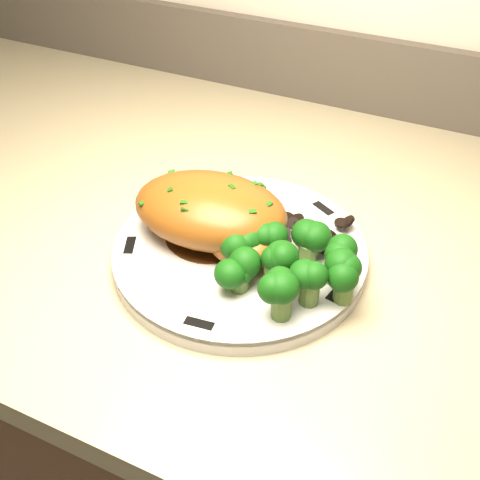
% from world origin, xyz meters
% --- Properties ---
extents(plate, '(0.30, 0.30, 0.02)m').
position_xyz_m(plate, '(-0.19, 1.57, 0.98)').
color(plate, silver).
rests_on(plate, counter).
extents(rim_accent_0, '(0.03, 0.02, 0.00)m').
position_xyz_m(rim_accent_0, '(-0.13, 1.68, 0.99)').
color(rim_accent_0, black).
rests_on(rim_accent_0, plate).
extents(rim_accent_1, '(0.03, 0.03, 0.00)m').
position_xyz_m(rim_accent_1, '(-0.28, 1.66, 0.99)').
color(rim_accent_1, black).
rests_on(rim_accent_1, plate).
extents(rim_accent_2, '(0.02, 0.03, 0.00)m').
position_xyz_m(rim_accent_2, '(-0.31, 1.52, 0.99)').
color(rim_accent_2, black).
rests_on(rim_accent_2, plate).
extents(rim_accent_3, '(0.03, 0.01, 0.00)m').
position_xyz_m(rim_accent_3, '(-0.18, 1.44, 0.99)').
color(rim_accent_3, black).
rests_on(rim_accent_3, plate).
extents(rim_accent_4, '(0.02, 0.03, 0.00)m').
position_xyz_m(rim_accent_4, '(-0.07, 1.54, 0.99)').
color(rim_accent_4, black).
rests_on(rim_accent_4, plate).
extents(gravy_pool, '(0.11, 0.11, 0.00)m').
position_xyz_m(gravy_pool, '(-0.23, 1.57, 0.99)').
color(gravy_pool, '#331A09').
rests_on(gravy_pool, plate).
extents(chicken_breast, '(0.19, 0.14, 0.07)m').
position_xyz_m(chicken_breast, '(-0.23, 1.57, 1.03)').
color(chicken_breast, '#904F19').
rests_on(chicken_breast, plate).
extents(mushroom_pile, '(0.08, 0.06, 0.02)m').
position_xyz_m(mushroom_pile, '(-0.14, 1.62, 1.00)').
color(mushroom_pile, black).
rests_on(mushroom_pile, plate).
extents(broccoli_florets, '(0.14, 0.12, 0.05)m').
position_xyz_m(broccoli_florets, '(-0.12, 1.53, 1.02)').
color(broccoli_florets, '#527130').
rests_on(broccoli_florets, plate).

